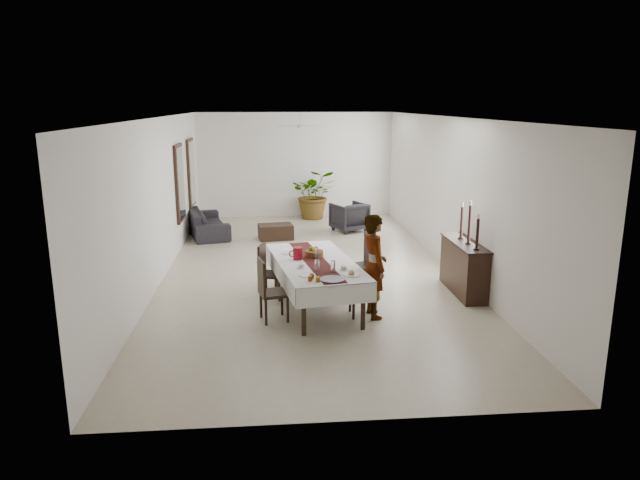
# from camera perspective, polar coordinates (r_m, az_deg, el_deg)

# --- Properties ---
(floor) EXTENTS (6.00, 12.00, 0.00)m
(floor) POSITION_cam_1_polar(r_m,az_deg,el_deg) (12.23, -1.11, -2.97)
(floor) COLOR beige
(floor) RESTS_ON ground
(ceiling) EXTENTS (6.00, 12.00, 0.02)m
(ceiling) POSITION_cam_1_polar(r_m,az_deg,el_deg) (11.72, -1.19, 12.20)
(ceiling) COLOR white
(ceiling) RESTS_ON wall_back
(wall_back) EXTENTS (6.00, 0.02, 3.20)m
(wall_back) POSITION_cam_1_polar(r_m,az_deg,el_deg) (17.81, -2.49, 7.51)
(wall_back) COLOR white
(wall_back) RESTS_ON floor
(wall_front) EXTENTS (6.00, 0.02, 3.20)m
(wall_front) POSITION_cam_1_polar(r_m,az_deg,el_deg) (6.05, 2.79, -4.59)
(wall_front) COLOR white
(wall_front) RESTS_ON floor
(wall_left) EXTENTS (0.02, 12.00, 3.20)m
(wall_left) POSITION_cam_1_polar(r_m,az_deg,el_deg) (12.05, -15.57, 4.09)
(wall_left) COLOR white
(wall_left) RESTS_ON floor
(wall_right) EXTENTS (0.02, 12.00, 3.20)m
(wall_right) POSITION_cam_1_polar(r_m,az_deg,el_deg) (12.44, 12.82, 4.54)
(wall_right) COLOR white
(wall_right) RESTS_ON floor
(dining_table_top) EXTENTS (1.48, 2.73, 0.05)m
(dining_table_top) POSITION_cam_1_polar(r_m,az_deg,el_deg) (9.86, -0.51, -2.31)
(dining_table_top) COLOR black
(dining_table_top) RESTS_ON table_leg_fl
(table_leg_fl) EXTENTS (0.09, 0.09, 0.76)m
(table_leg_fl) POSITION_cam_1_polar(r_m,az_deg,el_deg) (8.75, -1.63, -7.22)
(table_leg_fl) COLOR black
(table_leg_fl) RESTS_ON floor
(table_leg_fr) EXTENTS (0.09, 0.09, 0.76)m
(table_leg_fr) POSITION_cam_1_polar(r_m,az_deg,el_deg) (8.99, 4.34, -6.67)
(table_leg_fr) COLOR black
(table_leg_fr) RESTS_ON floor
(table_leg_bl) EXTENTS (0.09, 0.09, 0.76)m
(table_leg_bl) POSITION_cam_1_polar(r_m,az_deg,el_deg) (11.04, -4.43, -2.79)
(table_leg_bl) COLOR black
(table_leg_bl) RESTS_ON floor
(table_leg_br) EXTENTS (0.09, 0.09, 0.76)m
(table_leg_br) POSITION_cam_1_polar(r_m,az_deg,el_deg) (11.23, 0.36, -2.46)
(table_leg_br) COLOR black
(table_leg_br) RESTS_ON floor
(tablecloth_top) EXTENTS (1.70, 2.95, 0.01)m
(tablecloth_top) POSITION_cam_1_polar(r_m,az_deg,el_deg) (9.85, -0.51, -2.13)
(tablecloth_top) COLOR white
(tablecloth_top) RESTS_ON dining_table_top
(tablecloth_drape_left) EXTENTS (0.45, 2.75, 0.32)m
(tablecloth_drape_left) POSITION_cam_1_polar(r_m,az_deg,el_deg) (9.77, -4.12, -3.25)
(tablecloth_drape_left) COLOR white
(tablecloth_drape_left) RESTS_ON dining_table_top
(tablecloth_drape_right) EXTENTS (0.45, 2.75, 0.32)m
(tablecloth_drape_right) POSITION_cam_1_polar(r_m,az_deg,el_deg) (10.06, 2.99, -2.75)
(tablecloth_drape_right) COLOR silver
(tablecloth_drape_right) RESTS_ON dining_table_top
(tablecloth_drape_near) EXTENTS (1.26, 0.21, 0.32)m
(tablecloth_drape_near) POSITION_cam_1_polar(r_m,az_deg,el_deg) (8.62, 1.69, -5.56)
(tablecloth_drape_near) COLOR white
(tablecloth_drape_near) RESTS_ON dining_table_top
(tablecloth_drape_far) EXTENTS (1.26, 0.21, 0.32)m
(tablecloth_drape_far) POSITION_cam_1_polar(r_m,az_deg,el_deg) (11.20, -2.20, -1.03)
(tablecloth_drape_far) COLOR white
(tablecloth_drape_far) RESTS_ON dining_table_top
(table_runner) EXTENTS (0.80, 2.73, 0.00)m
(table_runner) POSITION_cam_1_polar(r_m,az_deg,el_deg) (9.85, -0.51, -2.08)
(table_runner) COLOR #561B18
(table_runner) RESTS_ON tablecloth_top
(red_pitcher) EXTENTS (0.19, 0.19, 0.22)m
(red_pitcher) POSITION_cam_1_polar(r_m,az_deg,el_deg) (9.92, -2.25, -1.35)
(red_pitcher) COLOR maroon
(red_pitcher) RESTS_ON tablecloth_top
(pitcher_handle) EXTENTS (0.13, 0.04, 0.13)m
(pitcher_handle) POSITION_cam_1_polar(r_m,az_deg,el_deg) (9.90, -2.77, -1.38)
(pitcher_handle) COLOR maroon
(pitcher_handle) RESTS_ON red_pitcher
(wine_glass_near) EXTENTS (0.08, 0.08, 0.18)m
(wine_glass_near) POSITION_cam_1_polar(r_m,az_deg,el_deg) (9.20, 1.31, -2.63)
(wine_glass_near) COLOR white
(wine_glass_near) RESTS_ON tablecloth_top
(wine_glass_mid) EXTENTS (0.08, 0.08, 0.18)m
(wine_glass_mid) POSITION_cam_1_polar(r_m,az_deg,el_deg) (9.25, -0.29, -2.55)
(wine_glass_mid) COLOR white
(wine_glass_mid) RESTS_ON tablecloth_top
(wine_glass_far) EXTENTS (0.08, 0.08, 0.18)m
(wine_glass_far) POSITION_cam_1_polar(r_m,az_deg,el_deg) (9.89, -0.28, -1.48)
(wine_glass_far) COLOR silver
(wine_glass_far) RESTS_ON tablecloth_top
(teacup_right) EXTENTS (0.10, 0.10, 0.06)m
(teacup_right) POSITION_cam_1_polar(r_m,az_deg,el_deg) (9.32, 2.37, -2.81)
(teacup_right) COLOR silver
(teacup_right) RESTS_ON saucer_right
(saucer_right) EXTENTS (0.16, 0.16, 0.01)m
(saucer_right) POSITION_cam_1_polar(r_m,az_deg,el_deg) (9.33, 2.37, -2.96)
(saucer_right) COLOR silver
(saucer_right) RESTS_ON tablecloth_top
(teacup_left) EXTENTS (0.10, 0.10, 0.06)m
(teacup_left) POSITION_cam_1_polar(r_m,az_deg,el_deg) (9.42, -1.88, -2.64)
(teacup_left) COLOR silver
(teacup_left) RESTS_ON saucer_left
(saucer_left) EXTENTS (0.16, 0.16, 0.01)m
(saucer_left) POSITION_cam_1_polar(r_m,az_deg,el_deg) (9.42, -1.88, -2.79)
(saucer_left) COLOR white
(saucer_left) RESTS_ON tablecloth_top
(plate_near_right) EXTENTS (0.26, 0.26, 0.02)m
(plate_near_right) POSITION_cam_1_polar(r_m,az_deg,el_deg) (9.04, 3.15, -3.51)
(plate_near_right) COLOR white
(plate_near_right) RESTS_ON tablecloth_top
(bread_near_right) EXTENTS (0.10, 0.10, 0.10)m
(bread_near_right) POSITION_cam_1_polar(r_m,az_deg,el_deg) (9.03, 3.16, -3.33)
(bread_near_right) COLOR tan
(bread_near_right) RESTS_ON plate_near_right
(plate_near_left) EXTENTS (0.26, 0.26, 0.02)m
(plate_near_left) POSITION_cam_1_polar(r_m,az_deg,el_deg) (9.02, -1.29, -3.53)
(plate_near_left) COLOR white
(plate_near_left) RESTS_ON tablecloth_top
(plate_far_left) EXTENTS (0.26, 0.26, 0.02)m
(plate_far_left) POSITION_cam_1_polar(r_m,az_deg,el_deg) (10.34, -3.16, -1.31)
(plate_far_left) COLOR white
(plate_far_left) RESTS_ON tablecloth_top
(serving_tray) EXTENTS (0.39, 0.39, 0.02)m
(serving_tray) POSITION_cam_1_polar(r_m,az_deg,el_deg) (8.80, 1.24, -3.96)
(serving_tray) COLOR #424247
(serving_tray) RESTS_ON tablecloth_top
(jam_jar_a) EXTENTS (0.07, 0.07, 0.08)m
(jam_jar_a) POSITION_cam_1_polar(r_m,az_deg,el_deg) (8.70, -0.21, -3.96)
(jam_jar_a) COLOR #9A5216
(jam_jar_a) RESTS_ON tablecloth_top
(jam_jar_b) EXTENTS (0.07, 0.07, 0.08)m
(jam_jar_b) POSITION_cam_1_polar(r_m,az_deg,el_deg) (8.73, -1.00, -3.88)
(jam_jar_b) COLOR brown
(jam_jar_b) RESTS_ON tablecloth_top
(jam_jar_c) EXTENTS (0.07, 0.07, 0.08)m
(jam_jar_c) POSITION_cam_1_polar(r_m,az_deg,el_deg) (8.85, -0.82, -3.65)
(jam_jar_c) COLOR maroon
(jam_jar_c) RESTS_ON tablecloth_top
(fruit_basket) EXTENTS (0.32, 0.32, 0.11)m
(fruit_basket) POSITION_cam_1_polar(r_m,az_deg,el_deg) (10.10, -0.58, -1.38)
(fruit_basket) COLOR brown
(fruit_basket) RESTS_ON tablecloth_top
(fruit_red) EXTENTS (0.10, 0.10, 0.10)m
(fruit_red) POSITION_cam_1_polar(r_m,az_deg,el_deg) (10.11, -0.43, -0.89)
(fruit_red) COLOR #A21E10
(fruit_red) RESTS_ON fruit_basket
(fruit_green) EXTENTS (0.09, 0.09, 0.09)m
(fruit_green) POSITION_cam_1_polar(r_m,az_deg,el_deg) (10.10, -0.86, -0.90)
(fruit_green) COLOR #507322
(fruit_green) RESTS_ON fruit_basket
(fruit_yellow) EXTENTS (0.09, 0.09, 0.09)m
(fruit_yellow) POSITION_cam_1_polar(r_m,az_deg,el_deg) (10.03, -0.51, -1.01)
(fruit_yellow) COLOR yellow
(fruit_yellow) RESTS_ON fruit_basket
(chair_right_near_seat) EXTENTS (0.45, 0.45, 0.05)m
(chair_right_near_seat) POSITION_cam_1_polar(r_m,az_deg,el_deg) (9.55, 4.30, -4.87)
(chair_right_near_seat) COLOR black
(chair_right_near_seat) RESTS_ON chair_right_near_leg_fl
(chair_right_near_leg_fl) EXTENTS (0.05, 0.05, 0.44)m
(chair_right_near_leg_fl) POSITION_cam_1_polar(r_m,az_deg,el_deg) (9.50, 5.57, -6.58)
(chair_right_near_leg_fl) COLOR black
(chair_right_near_leg_fl) RESTS_ON floor
(chair_right_near_leg_fr) EXTENTS (0.05, 0.05, 0.44)m
(chair_right_near_leg_fr) POSITION_cam_1_polar(r_m,az_deg,el_deg) (9.84, 5.14, -5.85)
(chair_right_near_leg_fr) COLOR black
(chair_right_near_leg_fr) RESTS_ON floor
(chair_right_near_leg_bl) EXTENTS (0.05, 0.05, 0.44)m
(chair_right_near_leg_bl) POSITION_cam_1_polar(r_m,az_deg,el_deg) (9.43, 3.38, -6.68)
(chair_right_near_leg_bl) COLOR black
(chair_right_near_leg_bl) RESTS_ON floor
(chair_right_near_leg_br) EXTENTS (0.05, 0.05, 0.44)m
(chair_right_near_leg_br) POSITION_cam_1_polar(r_m,az_deg,el_deg) (9.77, 3.03, -5.94)
(chair_right_near_leg_br) COLOR black
(chair_right_near_leg_br) RESTS_ON floor
(chair_right_near_back) EXTENTS (0.05, 0.45, 0.57)m
(chair_right_near_back) POSITION_cam_1_polar(r_m,az_deg,el_deg) (9.50, 5.54, -3.07)
(chair_right_near_back) COLOR black
(chair_right_near_back) RESTS_ON chair_right_near_seat
(chair_right_far_seat) EXTENTS (0.58, 0.58, 0.05)m
(chair_right_far_seat) POSITION_cam_1_polar(r_m,az_deg,el_deg) (10.74, 4.01, -2.66)
(chair_right_far_seat) COLOR black
(chair_right_far_seat) RESTS_ON chair_right_far_leg_fl
(chair_right_far_leg_fl) EXTENTS (0.06, 0.06, 0.46)m
(chair_right_far_leg_fl) POSITION_cam_1_polar(r_m,az_deg,el_deg) (10.73, 5.35, -4.13)
(chair_right_far_leg_fl) COLOR black
(chair_right_far_leg_fl) RESTS_ON floor
(chair_right_far_leg_fr) EXTENTS (0.06, 0.06, 0.46)m
(chair_right_far_leg_fr) POSITION_cam_1_polar(r_m,az_deg,el_deg) (11.06, 4.44, -3.58)
(chair_right_far_leg_fr) COLOR black
(chair_right_far_leg_fr) RESTS_ON floor
(chair_right_far_leg_bl) EXTENTS (0.06, 0.06, 0.46)m
(chair_right_far_leg_bl) POSITION_cam_1_polar(r_m,az_deg,el_deg) (10.57, 3.52, -4.37)
(chair_right_far_leg_bl) COLOR black
(chair_right_far_leg_bl) RESTS_ON floor
(chair_right_far_leg_br) EXTENTS (0.06, 0.06, 0.46)m
(chair_right_far_leg_br) POSITION_cam_1_polar(r_m,az_deg,el_deg) (10.90, 2.65, -3.81)
(chair_right_far_leg_br) COLOR black
(chair_right_far_leg_br) RESTS_ON floor
(chair_right_far_back) EXTENTS (0.18, 0.46, 0.59)m
(chair_right_far_back) POSITION_cam_1_polar(r_m,az_deg,el_deg) (10.75, 5.05, -0.92)
(chair_right_far_back) COLOR black
(chair_right_far_back) RESTS_ON chair_right_far_seat
(chair_left_near_seat) EXTENTS (0.53, 0.53, 0.05)m
(chair_left_near_seat) POSITION_cam_1_polar(r_m,az_deg,el_deg) (9.34, -4.63, -5.33)
(chair_left_near_seat) COLOR black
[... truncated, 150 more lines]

